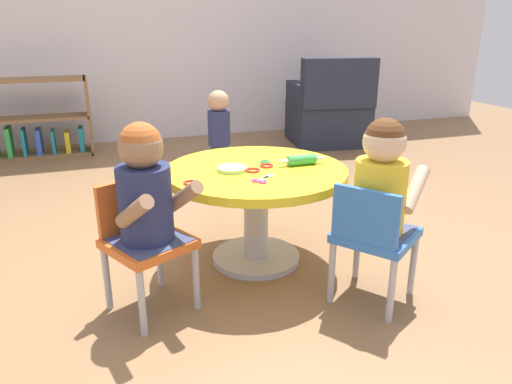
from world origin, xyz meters
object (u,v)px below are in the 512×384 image
(craft_scissors, at_px, (262,180))
(seated_child_right, at_px, (381,181))
(bookshelf_low, at_px, (36,124))
(armchair_dark, at_px, (329,113))
(toddler_standing, at_px, (219,131))
(child_chair_left, at_px, (144,239))
(rolling_pin, at_px, (302,160))
(seated_child_left, at_px, (145,189))
(child_chair_right, at_px, (373,236))
(craft_table, at_px, (256,191))

(craft_scissors, bearing_deg, seated_child_right, -37.40)
(bookshelf_low, relative_size, armchair_dark, 1.09)
(seated_child_right, xyz_separation_m, bookshelf_low, (-1.56, 3.05, -0.23))
(seated_child_right, height_order, toddler_standing, seated_child_right)
(child_chair_left, height_order, rolling_pin, child_chair_left)
(seated_child_right, bearing_deg, toddler_standing, 95.00)
(toddler_standing, distance_m, rolling_pin, 1.46)
(seated_child_left, bearing_deg, child_chair_right, -15.40)
(toddler_standing, bearing_deg, craft_table, -97.74)
(child_chair_left, distance_m, craft_scissors, 0.56)
(armchair_dark, bearing_deg, craft_scissors, -123.46)
(toddler_standing, bearing_deg, rolling_pin, -88.71)
(craft_table, bearing_deg, craft_scissors, -101.13)
(child_chair_left, relative_size, seated_child_right, 1.05)
(bookshelf_low, bearing_deg, toddler_standing, -39.02)
(bookshelf_low, bearing_deg, seated_child_left, -77.14)
(child_chair_left, height_order, seated_child_left, seated_child_left)
(craft_table, relative_size, seated_child_right, 1.71)
(seated_child_left, xyz_separation_m, toddler_standing, (0.74, 1.70, -0.17))
(armchair_dark, bearing_deg, craft_table, -125.08)
(child_chair_right, relative_size, toddler_standing, 0.80)
(craft_table, bearing_deg, child_chair_left, -156.74)
(bookshelf_low, xyz_separation_m, rolling_pin, (1.42, -2.57, 0.21))
(craft_table, relative_size, armchair_dark, 1.02)
(bookshelf_low, distance_m, rolling_pin, 2.95)
(seated_child_left, xyz_separation_m, craft_scissors, (0.51, 0.09, -0.04))
(rolling_pin, distance_m, craft_scissors, 0.31)
(seated_child_right, distance_m, toddler_standing, 1.94)
(seated_child_left, height_order, seated_child_right, same)
(seated_child_left, bearing_deg, child_chair_left, 116.49)
(rolling_pin, bearing_deg, armchair_dark, 59.43)
(toddler_standing, height_order, rolling_pin, toddler_standing)
(armchair_dark, height_order, toddler_standing, armchair_dark)
(rolling_pin, bearing_deg, craft_table, 174.14)
(child_chair_right, distance_m, craft_scissors, 0.53)
(craft_scissors, bearing_deg, toddler_standing, 81.86)
(child_chair_right, relative_size, seated_child_right, 1.05)
(rolling_pin, bearing_deg, child_chair_left, -164.48)
(rolling_pin, bearing_deg, craft_scissors, -147.42)
(seated_child_right, xyz_separation_m, armchair_dark, (1.15, 2.64, -0.22))
(seated_child_right, relative_size, craft_scissors, 3.75)
(child_chair_left, xyz_separation_m, bookshelf_low, (-0.63, 2.79, -0.01))
(seated_child_left, bearing_deg, craft_table, 26.97)
(craft_table, height_order, child_chair_left, child_chair_left)
(seated_child_left, relative_size, bookshelf_low, 0.55)
(child_chair_left, relative_size, seated_child_left, 1.05)
(craft_table, relative_size, toddler_standing, 1.29)
(child_chair_left, bearing_deg, armchair_dark, 49.05)
(bookshelf_low, height_order, toddler_standing, bookshelf_low)
(child_chair_right, relative_size, craft_scissors, 3.94)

